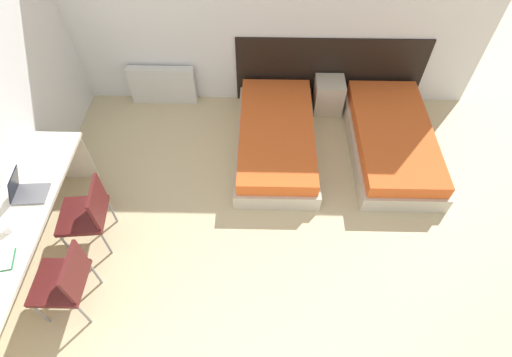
{
  "coord_description": "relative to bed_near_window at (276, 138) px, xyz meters",
  "views": [
    {
      "loc": [
        0.05,
        -0.23,
        3.85
      ],
      "look_at": [
        0.0,
        2.4,
        0.55
      ],
      "focal_mm": 28.0,
      "sensor_mm": 36.0,
      "label": 1
    }
  ],
  "objects": [
    {
      "name": "headboard_panel",
      "position": [
        0.73,
        1.01,
        0.3
      ],
      "size": [
        2.57,
        0.03,
        0.99
      ],
      "color": "black",
      "rests_on": "ground_plane"
    },
    {
      "name": "desk",
      "position": [
        -2.42,
        -1.74,
        0.42
      ],
      "size": [
        0.52,
        2.48,
        0.76
      ],
      "color": "beige",
      "rests_on": "ground_plane"
    },
    {
      "name": "radiator",
      "position": [
        -1.59,
        0.92,
        0.09
      ],
      "size": [
        0.92,
        0.12,
        0.57
      ],
      "color": "silver",
      "rests_on": "ground_plane"
    },
    {
      "name": "nightstand",
      "position": [
        0.73,
        0.79,
        0.05
      ],
      "size": [
        0.39,
        0.36,
        0.49
      ],
      "color": "beige",
      "rests_on": "ground_plane"
    },
    {
      "name": "chair_near_laptop",
      "position": [
        -1.93,
        -1.37,
        0.31
      ],
      "size": [
        0.5,
        0.5,
        0.87
      ],
      "rotation": [
        0.0,
        0.0,
        0.09
      ],
      "color": "#511919",
      "rests_on": "ground_plane"
    },
    {
      "name": "mug",
      "position": [
        -2.44,
        -1.75,
        0.61
      ],
      "size": [
        0.08,
        0.08,
        0.09
      ],
      "color": "white",
      "rests_on": "desk"
    },
    {
      "name": "wall_back",
      "position": [
        -0.24,
        1.04,
        1.16
      ],
      "size": [
        5.9,
        0.05,
        2.7
      ],
      "color": "white",
      "rests_on": "ground_plane"
    },
    {
      "name": "chair_near_notebook",
      "position": [
        -1.93,
        -2.1,
        0.31
      ],
      "size": [
        0.46,
        0.46,
        0.87
      ],
      "rotation": [
        0.0,
        0.0,
        0.0
      ],
      "color": "#511919",
      "rests_on": "ground_plane"
    },
    {
      "name": "bed_near_window",
      "position": [
        0.0,
        0.0,
        0.0
      ],
      "size": [
        1.0,
        1.95,
        0.4
      ],
      "color": "beige",
      "rests_on": "ground_plane"
    },
    {
      "name": "bed_near_door",
      "position": [
        1.47,
        0.0,
        0.0
      ],
      "size": [
        1.0,
        1.95,
        0.4
      ],
      "color": "beige",
      "rests_on": "ground_plane"
    },
    {
      "name": "laptop",
      "position": [
        -2.43,
        -1.35,
        0.63
      ],
      "size": [
        0.33,
        0.27,
        0.31
      ],
      "rotation": [
        0.0,
        0.0,
        0.07
      ],
      "color": "slate",
      "rests_on": "desk"
    }
  ]
}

